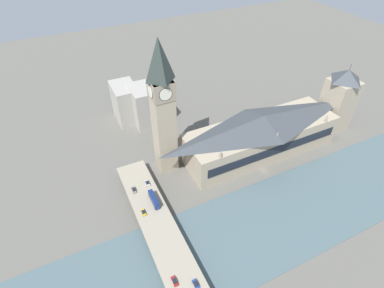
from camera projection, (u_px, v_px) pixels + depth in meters
The scene contains 14 objects.
ground_plane at pixel (264, 171), 183.46m from camera, with size 600.00×600.00×0.00m, color #605E56.
river_water at pixel (299, 208), 161.77m from camera, with size 50.61×360.00×0.30m, color #4C6066.
parliament_hall at pixel (261, 134), 189.34m from camera, with size 29.43×100.41×27.72m.
clock_tower at pixel (163, 108), 160.14m from camera, with size 12.38×12.38×80.97m.
victoria_tower at pixel (339, 100), 204.91m from camera, with size 17.32×17.32×48.46m.
road_bridge at pixel (174, 259), 134.11m from camera, with size 133.22×16.51×6.15m.
double_decker_bus_rear at pixel (154, 199), 155.51m from camera, with size 11.13×2.51×4.60m.
car_northbound_lead at pixel (147, 183), 166.63m from camera, with size 4.49×1.92×1.46m.
car_northbound_mid at pixel (134, 190), 162.87m from camera, with size 4.52×1.92×1.41m.
car_southbound_lead at pixel (196, 284), 123.54m from camera, with size 4.08×1.88×1.45m.
car_southbound_mid at pixel (175, 281), 124.48m from camera, with size 4.51×1.77×1.41m.
car_southbound_tail at pixel (143, 212), 151.45m from camera, with size 4.26×1.86×1.26m.
city_block_west at pixel (126, 103), 216.55m from camera, with size 24.57×16.12×28.28m.
city_block_center at pixel (146, 105), 213.67m from camera, with size 22.95×20.09×28.96m.
Camera 1 is at (-97.54, 96.51, 130.67)m, focal length 28.00 mm.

